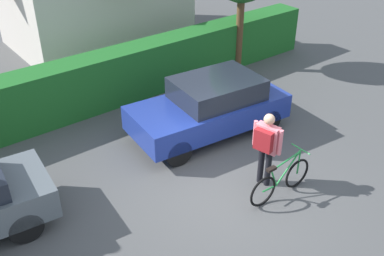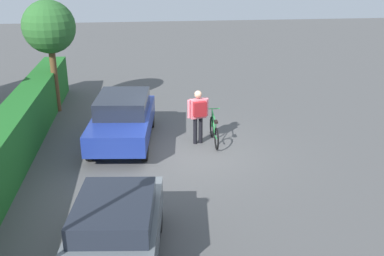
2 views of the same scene
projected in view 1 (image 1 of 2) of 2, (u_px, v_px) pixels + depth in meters
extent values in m
plane|color=#4F4F4F|center=(228.00, 186.00, 9.87)|extent=(60.00, 60.00, 0.00)
cube|color=#1F6323|center=(112.00, 78.00, 12.87)|extent=(14.80, 0.90, 1.53)
cube|color=beige|center=(95.00, 2.00, 16.83)|extent=(6.08, 4.35, 3.03)
cylinder|color=black|center=(8.00, 185.00, 9.38)|extent=(0.66, 0.25, 0.65)
cylinder|color=black|center=(26.00, 227.00, 8.34)|extent=(0.66, 0.25, 0.65)
cube|color=navy|center=(208.00, 112.00, 11.43)|extent=(4.16, 2.18, 0.63)
cube|color=#1E232D|center=(217.00, 89.00, 11.24)|extent=(2.26, 1.77, 0.54)
cylinder|color=black|center=(232.00, 97.00, 12.79)|extent=(0.67, 0.25, 0.65)
cylinder|color=black|center=(269.00, 121.00, 11.63)|extent=(0.67, 0.25, 0.65)
cylinder|color=black|center=(147.00, 123.00, 11.56)|extent=(0.67, 0.25, 0.65)
cylinder|color=black|center=(178.00, 153.00, 10.40)|extent=(0.67, 0.25, 0.65)
torus|color=black|center=(297.00, 173.00, 9.69)|extent=(0.70, 0.06, 0.70)
torus|color=black|center=(263.00, 192.00, 9.17)|extent=(0.70, 0.06, 0.70)
cylinder|color=#268C3F|center=(288.00, 168.00, 9.38)|extent=(0.66, 0.05, 0.65)
cylinder|color=#268C3F|center=(274.00, 178.00, 9.20)|extent=(0.24, 0.04, 0.49)
cylinder|color=#268C3F|center=(285.00, 162.00, 9.20)|extent=(0.80, 0.05, 0.16)
cylinder|color=#268C3F|center=(270.00, 188.00, 9.27)|extent=(0.39, 0.04, 0.05)
cylinder|color=#268C3F|center=(299.00, 162.00, 9.53)|extent=(0.04, 0.04, 0.60)
cube|color=black|center=(271.00, 169.00, 9.00)|extent=(0.22, 0.10, 0.06)
cylinder|color=#268C3F|center=(301.00, 149.00, 9.36)|extent=(0.04, 0.50, 0.03)
cylinder|color=black|center=(261.00, 165.00, 9.81)|extent=(0.13, 0.13, 0.86)
cylinder|color=black|center=(268.00, 168.00, 9.71)|extent=(0.13, 0.13, 0.86)
cube|color=#E5727F|center=(267.00, 138.00, 9.38)|extent=(0.31, 0.53, 0.61)
sphere|color=tan|center=(269.00, 119.00, 9.14)|extent=(0.23, 0.23, 0.23)
cylinder|color=#E5727F|center=(255.00, 133.00, 9.53)|extent=(0.09, 0.09, 0.58)
cylinder|color=#E5727F|center=(280.00, 143.00, 9.21)|extent=(0.09, 0.09, 0.58)
cube|color=maroon|center=(264.00, 140.00, 9.25)|extent=(0.25, 0.43, 0.46)
cylinder|color=brown|center=(239.00, 31.00, 14.65)|extent=(0.24, 0.24, 2.64)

